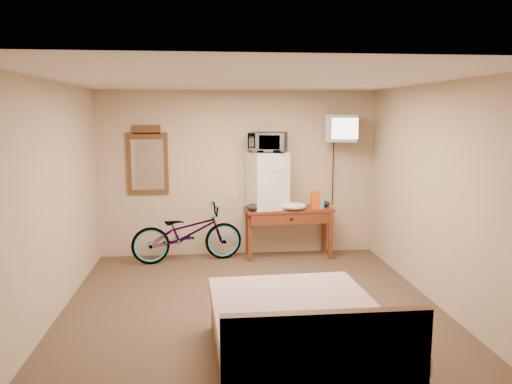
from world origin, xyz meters
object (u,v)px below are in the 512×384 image
desk (289,217)px  blue_cup (322,204)px  crt_television (341,128)px  wall_mirror (148,161)px  microwave (268,142)px  bicycle (187,233)px  mini_fridge (268,180)px  bed (300,339)px

desk → blue_cup: blue_cup is taller
crt_television → wall_mirror: crt_television is taller
blue_cup → wall_mirror: wall_mirror is taller
microwave → crt_television: size_ratio=0.86×
bicycle → crt_television: bearing=-98.0°
microwave → mini_fridge: bearing=-106.1°
blue_cup → crt_television: crt_television is taller
bicycle → desk: bearing=-97.8°
bicycle → bed: bed is taller
blue_cup → bed: bearing=-106.0°
mini_fridge → crt_television: 1.33m
microwave → crt_television: 1.11m
bed → crt_television: bearing=70.0°
desk → crt_television: size_ratio=2.15×
mini_fridge → microwave: bearing=56.3°
crt_television → wall_mirror: (-2.86, 0.25, -0.48)m
crt_television → desk: bearing=-178.5°
microwave → wall_mirror: (-1.77, 0.21, -0.28)m
desk → bicycle: 1.53m
desk → crt_television: bearing=1.5°
wall_mirror → bicycle: (0.57, -0.32, -1.03)m
crt_television → bed: (-1.24, -3.40, -1.64)m
wall_mirror → bicycle: 1.23m
desk → blue_cup: (0.49, -0.03, 0.19)m
desk → wall_mirror: bearing=172.6°
crt_television → bed: crt_television is taller
desk → blue_cup: bearing=-3.6°
microwave → blue_cup: microwave is taller
desk → microwave: bearing=169.7°
mini_fridge → bicycle: size_ratio=0.52×
blue_cup → crt_television: bearing=10.5°
blue_cup → bed: 3.53m
wall_mirror → bicycle: wall_mirror is taller
desk → bed: (-0.47, -3.38, -0.33)m
microwave → blue_cup: (0.81, -0.09, -0.92)m
blue_cup → wall_mirror: bearing=173.3°
crt_television → wall_mirror: bearing=175.0°
microwave → bed: microwave is taller
desk → wall_mirror: size_ratio=1.30×
mini_fridge → bicycle: bearing=-174.8°
mini_fridge → wall_mirror: bearing=173.1°
wall_mirror → blue_cup: bearing=-6.7°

